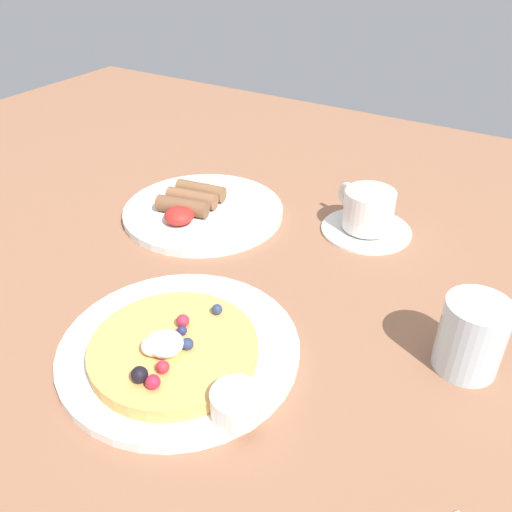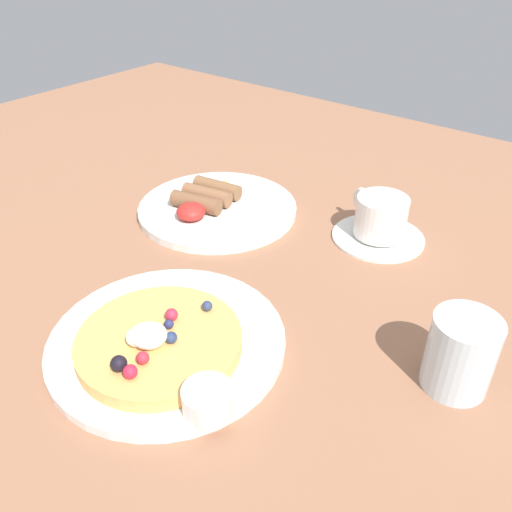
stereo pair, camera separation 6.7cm
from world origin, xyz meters
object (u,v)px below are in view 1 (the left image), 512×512
Objects in this scene: pancake_plate at (180,348)px; syrup_ramekin at (236,403)px; coffee_saucer at (366,229)px; coffee_cup at (368,208)px; breakfast_plate at (204,211)px; water_glass at (472,336)px.

syrup_ramekin reaches higher than pancake_plate.
coffee_saucer is 3.46cm from coffee_cup.
syrup_ramekin is 0.37× the size of coffee_saucer.
pancake_plate is 1.05× the size of breakfast_plate.
water_glass reaches higher than coffee_cup.
pancake_plate is 36.23cm from coffee_cup.
coffee_saucer is (-2.76, 39.83, -2.16)cm from syrup_ramekin.
coffee_saucer is at bearing 132.90° from water_glass.
coffee_cup is 28.66cm from water_glass.
water_glass is (43.38, -12.18, 3.56)cm from breakfast_plate.
water_glass is at bearing 27.75° from pancake_plate.
coffee_cup reaches higher than syrup_ramekin.
breakfast_plate is at bearing -160.09° from coffee_saucer.
pancake_plate is 2.65× the size of coffee_cup.
pancake_plate and breakfast_plate have the same top height.
pancake_plate is 5.37× the size of syrup_ramekin.
water_glass is (16.64, 18.96, 1.58)cm from syrup_ramekin.
breakfast_plate is 3.01× the size of water_glass.
syrup_ramekin reaches higher than breakfast_plate.
breakfast_plate is at bearing -159.81° from coffee_cup.
coffee_saucer is at bearing -26.19° from coffee_cup.
breakfast_plate is at bearing 164.31° from water_glass.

